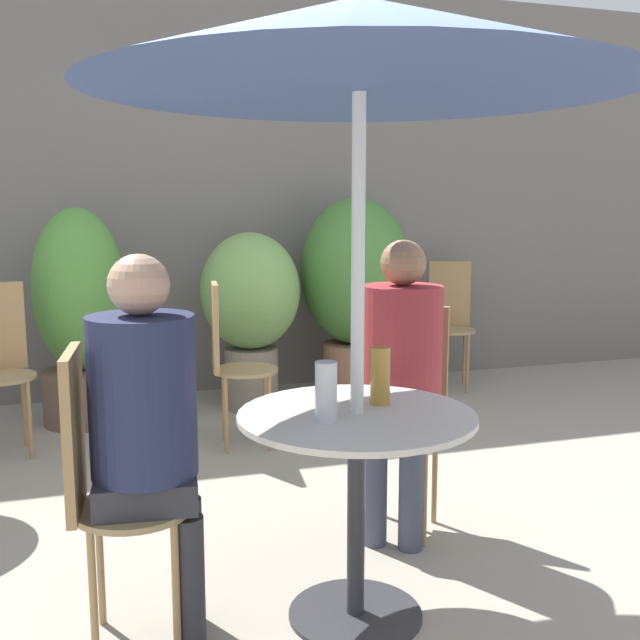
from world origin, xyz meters
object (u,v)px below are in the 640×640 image
(potted_plant_2, at_px, (355,283))
(seated_person_0, at_px, (401,364))
(cafe_table_near, at_px, (356,466))
(bistro_chair_4, at_px, (229,351))
(potted_plant_0, at_px, (80,312))
(bistro_chair_2, at_px, (450,313))
(potted_plant_1, at_px, (250,303))
(seated_person_1, at_px, (148,417))
(umbrella, at_px, (360,46))
(beer_glass_0, at_px, (380,376))
(bistro_chair_0, at_px, (407,397))
(bistro_chair_1, at_px, (101,474))
(beer_glass_1, at_px, (326,392))

(potted_plant_2, bearing_deg, seated_person_0, -105.73)
(cafe_table_near, bearing_deg, seated_person_0, 53.91)
(bistro_chair_4, xyz_separation_m, seated_person_0, (0.46, -1.38, 0.18))
(bistro_chair_4, bearing_deg, potted_plant_0, 53.35)
(bistro_chair_2, height_order, potted_plant_1, potted_plant_1)
(seated_person_1, height_order, potted_plant_1, seated_person_1)
(potted_plant_2, relative_size, umbrella, 0.72)
(bistro_chair_4, bearing_deg, seated_person_1, 169.30)
(seated_person_0, xyz_separation_m, potted_plant_0, (-1.26, 2.16, -0.03))
(bistro_chair_2, distance_m, potted_plant_2, 0.85)
(bistro_chair_4, xyz_separation_m, potted_plant_2, (1.10, 0.90, 0.27))
(potted_plant_1, bearing_deg, beer_glass_0, -92.71)
(bistro_chair_2, height_order, potted_plant_0, potted_plant_0)
(bistro_chair_0, distance_m, seated_person_0, 0.23)
(bistro_chair_1, bearing_deg, potted_plant_2, -27.96)
(beer_glass_0, height_order, potted_plant_1, potted_plant_1)
(beer_glass_1, bearing_deg, seated_person_1, 166.15)
(bistro_chair_0, height_order, umbrella, umbrella)
(bistro_chair_4, bearing_deg, potted_plant_2, -43.54)
(cafe_table_near, distance_m, potted_plant_0, 2.84)
(cafe_table_near, xyz_separation_m, bistro_chair_0, (0.48, 0.66, 0.03))
(umbrella, bearing_deg, bistro_chair_0, 53.91)
(potted_plant_2, bearing_deg, potted_plant_1, -173.19)
(bistro_chair_4, height_order, potted_plant_1, potted_plant_1)
(seated_person_0, distance_m, potted_plant_0, 2.50)
(potted_plant_1, relative_size, potted_plant_2, 0.84)
(bistro_chair_2, bearing_deg, beer_glass_0, -99.48)
(cafe_table_near, height_order, potted_plant_1, potted_plant_1)
(bistro_chair_4, distance_m, potted_plant_0, 1.13)
(cafe_table_near, bearing_deg, bistro_chair_2, 57.53)
(beer_glass_0, height_order, beer_glass_1, beer_glass_0)
(seated_person_1, relative_size, potted_plant_2, 0.86)
(potted_plant_2, bearing_deg, seated_person_1, -121.74)
(bistro_chair_1, bearing_deg, beer_glass_0, -84.19)
(cafe_table_near, height_order, beer_glass_0, beer_glass_0)
(bistro_chair_2, distance_m, umbrella, 3.66)
(seated_person_1, bearing_deg, beer_glass_1, -97.76)
(beer_glass_0, xyz_separation_m, beer_glass_1, (-0.24, -0.14, -0.00))
(potted_plant_0, bearing_deg, beer_glass_1, -74.96)
(potted_plant_0, relative_size, potted_plant_2, 0.95)
(bistro_chair_4, bearing_deg, cafe_table_near, -170.84)
(beer_glass_1, bearing_deg, bistro_chair_2, 56.34)
(beer_glass_0, xyz_separation_m, potted_plant_2, (0.92, 2.74, 0.02))
(bistro_chair_4, bearing_deg, bistro_chair_2, -55.85)
(bistro_chair_0, xyz_separation_m, potted_plant_2, (0.56, 2.16, 0.27))
(bistro_chair_4, xyz_separation_m, umbrella, (0.06, -1.92, 1.31))
(bistro_chair_0, bearing_deg, bistro_chair_2, 94.75)
(bistro_chair_4, xyz_separation_m, seated_person_1, (-0.60, -1.85, 0.17))
(bistro_chair_2, bearing_deg, bistro_chair_4, -131.06)
(seated_person_0, bearing_deg, potted_plant_0, 156.39)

